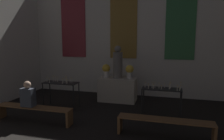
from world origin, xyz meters
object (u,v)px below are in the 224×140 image
altar (118,89)px  person_seated (28,95)px  statue (118,63)px  candle_rack_left (61,86)px  flower_vase_left (106,70)px  candle_rack_right (162,92)px  pew_back_right (165,124)px  flower_vase_right (130,71)px  pew_back_left (34,110)px

altar → person_seated: (-1.94, -2.60, 0.32)m
statue → person_seated: (-1.94, -2.60, -0.65)m
candle_rack_left → flower_vase_left: bearing=46.6°
statue → flower_vase_left: size_ratio=2.40×
candle_rack_right → pew_back_right: size_ratio=0.52×
altar → candle_rack_right: bearing=-37.6°
statue → flower_vase_right: statue is taller
altar → candle_rack_left: candle_rack_left is taller
flower_vase_left → person_seated: size_ratio=0.69×
candle_rack_right → pew_back_left: bearing=-158.8°
candle_rack_right → flower_vase_right: bearing=133.5°
statue → pew_back_right: (1.79, -2.60, -1.07)m
statue → flower_vase_left: statue is taller
pew_back_right → person_seated: size_ratio=3.12×
flower_vase_left → candle_rack_right: bearing=-31.3°
candle_rack_right → person_seated: (-3.59, -1.33, 0.01)m
flower_vase_left → flower_vase_right: same height
altar → candle_rack_right: (1.64, -1.27, 0.32)m
flower_vase_left → statue: bearing=-0.0°
altar → person_seated: person_seated is taller
altar → statue: 0.97m
candle_rack_left → person_seated: size_ratio=1.61×
pew_back_left → pew_back_right: bearing=0.0°
flower_vase_right → person_seated: 3.55m
pew_back_right → person_seated: (-3.73, 0.00, 0.43)m
flower_vase_right → candle_rack_right: flower_vase_right is taller
altar → flower_vase_left: bearing=180.0°
candle_rack_left → pew_back_right: (3.43, -1.33, -0.42)m
flower_vase_right → candle_rack_left: flower_vase_right is taller
altar → pew_back_left: 3.15m
statue → candle_rack_right: statue is taller
candle_rack_right → altar: bearing=142.4°
candle_rack_left → pew_back_right: bearing=-21.2°
flower_vase_left → candle_rack_left: 1.79m
statue → flower_vase_left: 0.51m
candle_rack_right → pew_back_left: (-3.43, -1.33, -0.42)m
flower_vase_right → pew_back_right: 3.04m
person_seated → altar: bearing=53.2°
pew_back_right → flower_vase_right: bearing=117.4°
altar → flower_vase_right: 0.85m
pew_back_left → person_seated: 0.45m
statue → candle_rack_right: (1.64, -1.27, -0.65)m
flower_vase_left → pew_back_right: size_ratio=0.22×
candle_rack_left → pew_back_left: 1.40m
candle_rack_right → person_seated: person_seated is taller
flower_vase_right → person_seated: (-2.39, -2.60, -0.40)m
flower_vase_left → flower_vase_right: 0.89m
pew_back_right → candle_rack_right: bearing=96.1°
flower_vase_left → pew_back_right: flower_vase_left is taller
flower_vase_right → pew_back_left: flower_vase_right is taller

